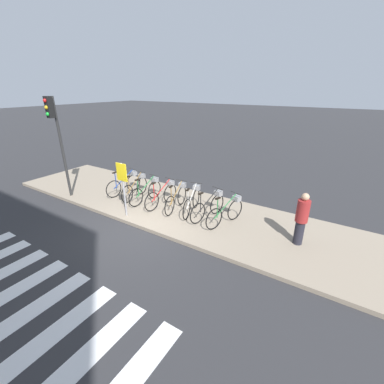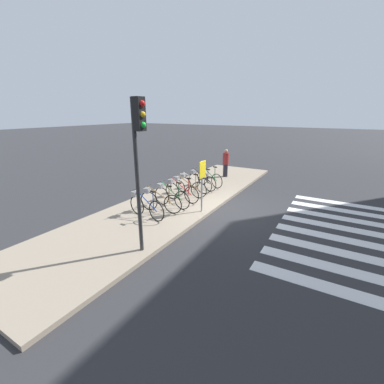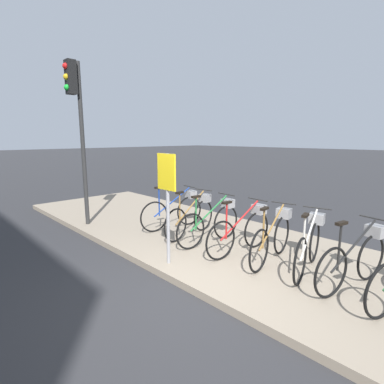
{
  "view_description": "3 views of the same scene",
  "coord_description": "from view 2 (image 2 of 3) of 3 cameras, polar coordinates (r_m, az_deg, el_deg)",
  "views": [
    {
      "loc": [
        5.39,
        -5.23,
        4.31
      ],
      "look_at": [
        1.19,
        1.36,
        1.09
      ],
      "focal_mm": 24.0,
      "sensor_mm": 36.0,
      "label": 1
    },
    {
      "loc": [
        -8.73,
        -3.93,
        3.67
      ],
      "look_at": [
        -0.68,
        0.81,
        0.74
      ],
      "focal_mm": 24.0,
      "sensor_mm": 36.0,
      "label": 2
    },
    {
      "loc": [
        2.96,
        -2.79,
        2.27
      ],
      "look_at": [
        -1.31,
        1.29,
        1.19
      ],
      "focal_mm": 28.0,
      "sensor_mm": 36.0,
      "label": 3
    }
  ],
  "objects": [
    {
      "name": "traffic_light",
      "position": [
        6.26,
        -11.79,
        9.88
      ],
      "size": [
        0.24,
        0.4,
        3.88
      ],
      "color": "#2D2D2D",
      "rests_on": "sidewalk"
    },
    {
      "name": "sidewalk",
      "position": [
        11.04,
        -2.54,
        -1.7
      ],
      "size": [
        14.81,
        3.57,
        0.12
      ],
      "color": "gray",
      "rests_on": "ground_plane"
    },
    {
      "name": "parked_bicycle_0",
      "position": [
        9.08,
        -10.5,
        -2.84
      ],
      "size": [
        0.46,
        1.7,
        1.05
      ],
      "color": "black",
      "rests_on": "sidewalk"
    },
    {
      "name": "parked_bicycle_2",
      "position": [
        9.97,
        -4.98,
        -0.75
      ],
      "size": [
        0.46,
        1.7,
        1.05
      ],
      "color": "black",
      "rests_on": "sidewalk"
    },
    {
      "name": "parked_bicycle_1",
      "position": [
        9.52,
        -7.48,
        -1.73
      ],
      "size": [
        0.46,
        1.69,
        1.05
      ],
      "color": "black",
      "rests_on": "sidewalk"
    },
    {
      "name": "ground_plane",
      "position": [
        10.25,
        5.89,
        -3.67
      ],
      "size": [
        120.0,
        120.0,
        0.0
      ],
      "primitive_type": "plane",
      "color": "#2D2D30"
    },
    {
      "name": "parked_bicycle_3",
      "position": [
        10.58,
        -2.71,
        0.37
      ],
      "size": [
        0.46,
        1.7,
        1.05
      ],
      "color": "black",
      "rests_on": "sidewalk"
    },
    {
      "name": "parked_bicycle_5",
      "position": [
        11.65,
        -0.03,
        2.0
      ],
      "size": [
        0.54,
        1.67,
        1.05
      ],
      "color": "black",
      "rests_on": "sidewalk"
    },
    {
      "name": "pedestrian",
      "position": [
        14.71,
        7.49,
        6.53
      ],
      "size": [
        0.34,
        0.34,
        1.56
      ],
      "color": "#23232D",
      "rests_on": "sidewalk"
    },
    {
      "name": "parked_bicycle_4",
      "position": [
        11.11,
        -1.32,
        1.22
      ],
      "size": [
        0.46,
        1.69,
        1.05
      ],
      "color": "black",
      "rests_on": "sidewalk"
    },
    {
      "name": "parked_bicycle_6",
      "position": [
        12.23,
        1.89,
        2.74
      ],
      "size": [
        0.53,
        1.68,
        1.05
      ],
      "color": "black",
      "rests_on": "sidewalk"
    },
    {
      "name": "parked_bicycle_7",
      "position": [
        12.78,
        3.6,
        3.36
      ],
      "size": [
        0.64,
        1.64,
        1.05
      ],
      "color": "black",
      "rests_on": "sidewalk"
    },
    {
      "name": "sign_post",
      "position": [
        9.21,
        2.28,
        3.2
      ],
      "size": [
        0.44,
        0.07,
        1.89
      ],
      "color": "#99999E",
      "rests_on": "sidewalk"
    }
  ]
}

